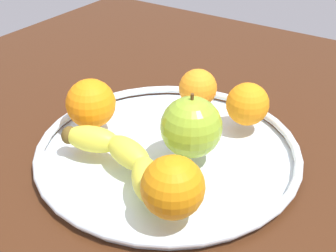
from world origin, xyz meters
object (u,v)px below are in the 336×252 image
(orange_front_right, at_px, (91,104))
(orange_center, at_px, (248,104))
(apple, at_px, (193,125))
(fruit_bowl, at_px, (168,150))
(orange_back_right, at_px, (198,88))
(orange_front_left, at_px, (173,187))
(banana, at_px, (119,155))

(orange_front_right, xyz_separation_m, orange_center, (-0.19, -0.13, -0.00))
(apple, distance_m, orange_center, 0.11)
(fruit_bowl, height_order, orange_back_right, orange_back_right)
(orange_front_left, height_order, orange_center, orange_front_left)
(banana, xyz_separation_m, apple, (-0.06, -0.08, 0.02))
(orange_front_right, relative_size, orange_center, 1.14)
(fruit_bowl, relative_size, banana, 1.87)
(orange_front_right, xyz_separation_m, orange_front_left, (-0.20, 0.09, -0.00))
(orange_center, bearing_deg, fruit_bowl, 60.04)
(fruit_bowl, bearing_deg, orange_center, -119.96)
(orange_front_left, bearing_deg, orange_back_right, -65.93)
(orange_front_left, distance_m, orange_center, 0.22)
(banana, distance_m, orange_back_right, 0.20)
(banana, relative_size, orange_front_right, 2.72)
(fruit_bowl, height_order, orange_center, orange_center)
(apple, distance_m, orange_back_right, 0.13)
(fruit_bowl, height_order, orange_front_right, orange_front_right)
(banana, height_order, orange_center, orange_center)
(banana, relative_size, apple, 2.19)
(orange_front_right, relative_size, orange_front_left, 1.01)
(banana, height_order, orange_front_right, orange_front_right)
(orange_front_left, height_order, orange_back_right, orange_front_left)
(fruit_bowl, relative_size, orange_front_left, 5.13)
(apple, xyz_separation_m, orange_front_left, (-0.04, 0.11, -0.01))
(orange_front_right, bearing_deg, apple, -171.45)
(banana, bearing_deg, orange_front_left, 177.02)
(orange_center, bearing_deg, orange_front_left, 93.69)
(apple, relative_size, orange_center, 1.42)
(apple, relative_size, orange_back_right, 1.49)
(fruit_bowl, xyz_separation_m, apple, (-0.04, -0.00, 0.05))
(orange_front_left, bearing_deg, apple, -69.46)
(apple, bearing_deg, banana, 53.71)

